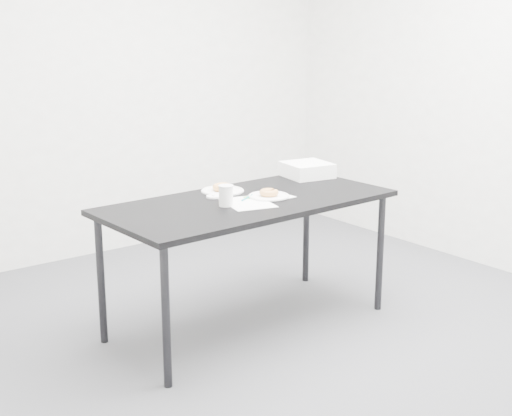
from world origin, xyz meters
TOP-DOWN VIEW (x-y plane):
  - floor at (0.00, 0.00)m, footprint 4.00×4.00m
  - wall_back at (0.00, 2.00)m, footprint 4.00×0.02m
  - wall_right at (2.00, 0.00)m, footprint 0.02×4.00m
  - table at (-0.07, 0.16)m, footprint 1.73×0.85m
  - scorecard at (-0.12, 0.09)m, footprint 0.31×0.36m
  - logo_patch at (-0.05, 0.18)m, footprint 0.06×0.06m
  - pen at (-0.06, 0.17)m, footprint 0.13×0.08m
  - napkin at (0.10, 0.11)m, footprint 0.18×0.18m
  - plate_near at (0.06, 0.13)m, footprint 0.24×0.24m
  - donut_near at (0.06, 0.13)m, footprint 0.12×0.12m
  - plate_far at (-0.07, 0.42)m, footprint 0.26×0.26m
  - donut_far at (-0.07, 0.42)m, footprint 0.14×0.14m
  - coffee_cup at (-0.26, 0.11)m, footprint 0.08×0.08m
  - cup_lid at (-0.20, 0.32)m, footprint 0.08×0.08m
  - bakery_box at (0.62, 0.43)m, footprint 0.32×0.32m

SIDE VIEW (x-z plane):
  - floor at x=0.00m, z-range 0.00..0.00m
  - table at x=-0.07m, z-range 0.33..1.10m
  - scorecard at x=-0.12m, z-range 0.78..0.78m
  - napkin at x=0.10m, z-range 0.78..0.78m
  - plate_far at x=-0.07m, z-range 0.78..0.78m
  - logo_patch at x=-0.05m, z-range 0.78..0.78m
  - cup_lid at x=-0.20m, z-range 0.78..0.79m
  - plate_near at x=0.06m, z-range 0.78..0.78m
  - pen at x=-0.06m, z-range 0.78..0.79m
  - donut_far at x=-0.07m, z-range 0.78..0.82m
  - donut_near at x=0.06m, z-range 0.78..0.82m
  - bakery_box at x=0.62m, z-range 0.78..0.87m
  - coffee_cup at x=-0.26m, z-range 0.78..0.89m
  - wall_back at x=0.00m, z-range 0.00..2.70m
  - wall_right at x=2.00m, z-range 0.00..2.70m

